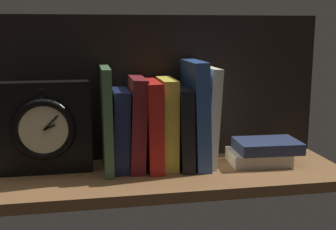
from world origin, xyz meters
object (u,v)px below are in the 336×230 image
(book_black_skeptic, at_px, (181,127))
(book_yellow_seinlanguage, at_px, (167,123))
(book_green_romantic, at_px, (107,119))
(book_blue_modern, at_px, (195,114))
(framed_clock, at_px, (45,128))
(book_cream_twain, at_px, (208,116))
(book_maroon_dawkins, at_px, (136,123))
(book_stack_side, at_px, (263,151))
(book_navy_bierce, at_px, (120,130))
(book_red_requiem, at_px, (152,124))

(book_black_skeptic, bearing_deg, book_yellow_seinlanguage, -180.00)
(book_green_romantic, relative_size, book_blue_modern, 0.95)
(framed_clock, bearing_deg, book_cream_twain, -0.02)
(book_maroon_dawkins, xyz_separation_m, framed_clock, (-0.21, 0.00, -0.00))
(book_black_skeptic, xyz_separation_m, book_stack_side, (0.21, -0.02, -0.07))
(book_navy_bierce, xyz_separation_m, book_stack_side, (0.36, -0.02, -0.07))
(book_black_skeptic, bearing_deg, book_red_requiem, -180.00)
(book_black_skeptic, xyz_separation_m, book_cream_twain, (0.07, -0.00, 0.02))
(book_navy_bierce, relative_size, book_yellow_seinlanguage, 0.89)
(book_maroon_dawkins, bearing_deg, framed_clock, 179.96)
(book_red_requiem, relative_size, book_stack_side, 1.21)
(book_blue_modern, bearing_deg, book_cream_twain, 0.00)
(book_maroon_dawkins, relative_size, book_black_skeptic, 1.13)
(book_green_romantic, distance_m, book_cream_twain, 0.25)
(book_green_romantic, distance_m, book_blue_modern, 0.22)
(book_stack_side, bearing_deg, framed_clock, 177.46)
(book_red_requiem, relative_size, framed_clock, 0.99)
(book_navy_bierce, distance_m, book_stack_side, 0.36)
(book_black_skeptic, distance_m, book_blue_modern, 0.05)
(book_navy_bierce, xyz_separation_m, book_black_skeptic, (0.15, 0.00, 0.00))
(book_cream_twain, bearing_deg, book_maroon_dawkins, 180.00)
(book_navy_bierce, relative_size, framed_clock, 0.90)
(book_navy_bierce, height_order, book_maroon_dawkins, book_maroon_dawkins)
(book_green_romantic, xyz_separation_m, book_maroon_dawkins, (0.07, -0.00, -0.01))
(book_yellow_seinlanguage, relative_size, framed_clock, 1.01)
(book_navy_bierce, xyz_separation_m, book_maroon_dawkins, (0.04, 0.00, 0.01))
(book_yellow_seinlanguage, height_order, book_cream_twain, book_cream_twain)
(book_blue_modern, xyz_separation_m, book_cream_twain, (0.03, 0.00, -0.01))
(book_yellow_seinlanguage, xyz_separation_m, book_blue_modern, (0.07, 0.00, 0.02))
(book_navy_bierce, bearing_deg, book_blue_modern, 0.00)
(book_green_romantic, distance_m, book_yellow_seinlanguage, 0.15)
(book_green_romantic, relative_size, book_navy_bierce, 1.28)
(book_navy_bierce, distance_m, book_cream_twain, 0.22)
(book_navy_bierce, distance_m, book_red_requiem, 0.08)
(book_maroon_dawkins, bearing_deg, book_cream_twain, 0.00)
(book_yellow_seinlanguage, relative_size, book_black_skeptic, 1.11)
(book_red_requiem, distance_m, book_yellow_seinlanguage, 0.04)
(book_cream_twain, xyz_separation_m, framed_clock, (-0.39, 0.00, -0.01))
(book_navy_bierce, bearing_deg, book_cream_twain, 0.00)
(book_green_romantic, height_order, book_blue_modern, book_blue_modern)
(book_black_skeptic, bearing_deg, book_cream_twain, -0.00)
(book_black_skeptic, bearing_deg, book_stack_side, -6.48)
(book_green_romantic, bearing_deg, book_black_skeptic, 0.00)
(book_green_romantic, relative_size, book_black_skeptic, 1.26)
(book_navy_bierce, bearing_deg, framed_clock, 179.95)
(book_blue_modern, bearing_deg, framed_clock, 179.97)
(book_green_romantic, distance_m, book_red_requiem, 0.11)
(book_red_requiem, xyz_separation_m, book_black_skeptic, (0.07, 0.00, -0.01))
(book_yellow_seinlanguage, bearing_deg, book_stack_side, -5.52)
(book_yellow_seinlanguage, distance_m, framed_clock, 0.29)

